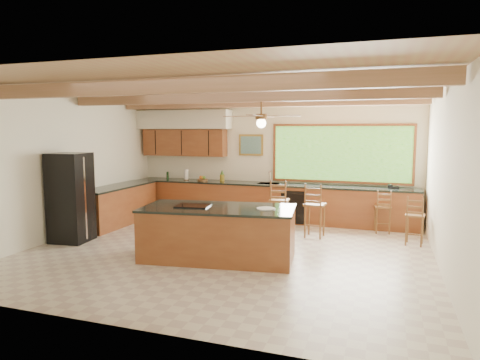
% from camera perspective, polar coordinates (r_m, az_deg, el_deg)
% --- Properties ---
extents(ground, '(7.20, 7.20, 0.00)m').
position_cam_1_polar(ground, '(8.02, -1.73, -9.48)').
color(ground, beige).
rests_on(ground, ground).
extents(room_shell, '(7.27, 6.54, 3.02)m').
position_cam_1_polar(room_shell, '(8.37, -1.30, 6.55)').
color(room_shell, '#EEE9CE').
rests_on(room_shell, ground).
extents(counter_run, '(7.12, 3.10, 1.22)m').
position_cam_1_polar(counter_run, '(10.50, -1.08, -3.01)').
color(counter_run, brown).
rests_on(counter_run, ground).
extents(island, '(2.76, 1.58, 0.93)m').
position_cam_1_polar(island, '(7.50, -2.90, -7.03)').
color(island, brown).
rests_on(island, ground).
extents(refrigerator, '(0.76, 0.74, 1.78)m').
position_cam_1_polar(refrigerator, '(9.19, -21.65, -2.18)').
color(refrigerator, black).
rests_on(refrigerator, ground).
extents(bar_stool_a, '(0.44, 0.44, 1.14)m').
position_cam_1_polar(bar_stool_a, '(9.42, 5.17, -2.84)').
color(bar_stool_a, brown).
rests_on(bar_stool_a, ground).
extents(bar_stool_b, '(0.44, 0.44, 1.14)m').
position_cam_1_polar(bar_stool_b, '(8.99, 9.89, -3.40)').
color(bar_stool_b, brown).
rests_on(bar_stool_b, ground).
extents(bar_stool_c, '(0.39, 0.39, 0.95)m').
position_cam_1_polar(bar_stool_c, '(9.75, 18.49, -3.53)').
color(bar_stool_c, brown).
rests_on(bar_stool_c, ground).
extents(bar_stool_d, '(0.39, 0.39, 0.97)m').
position_cam_1_polar(bar_stool_d, '(8.94, 22.33, -4.51)').
color(bar_stool_d, brown).
rests_on(bar_stool_d, ground).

